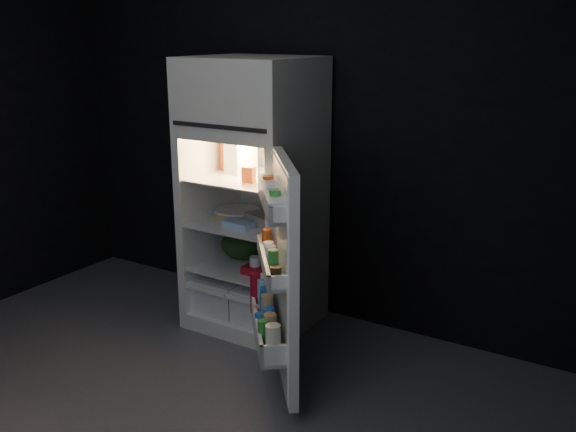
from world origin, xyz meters
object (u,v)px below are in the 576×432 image
Objects in this scene: refrigerator at (255,186)px; fridge_door at (279,276)px; milk_jug at (240,155)px; yogurt_tray at (263,271)px; egg_carton at (266,221)px.

refrigerator is 0.95m from fridge_door.
milk_jug is at bearing 136.97° from fridge_door.
fridge_door is 5.08× the size of milk_jug.
fridge_door is (0.61, -0.67, -0.28)m from refrigerator.
yogurt_tray is at bearing -45.44° from refrigerator.
milk_jug is at bearing 173.38° from refrigerator.
refrigerator is 0.26m from egg_carton.
milk_jug reaches higher than yogurt_tray.
refrigerator reaches higher than fridge_door.
fridge_door is at bearing -30.82° from egg_carton.
egg_carton is 0.32m from yogurt_tray.
fridge_door is 1.11m from milk_jug.
fridge_door is at bearing -48.92° from yogurt_tray.
yogurt_tray is at bearing -52.08° from egg_carton.
egg_carton reaches higher than yogurt_tray.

